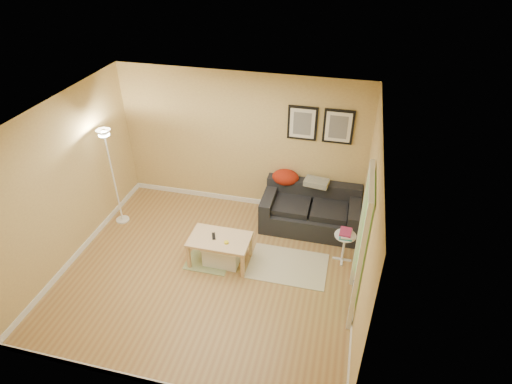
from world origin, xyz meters
TOP-DOWN VIEW (x-y plane):
  - floor at (0.00, 0.00)m, footprint 4.50×4.50m
  - ceiling at (0.00, 0.00)m, footprint 4.50×4.50m
  - wall_back at (0.00, 2.00)m, footprint 4.50×0.00m
  - wall_front at (0.00, -2.00)m, footprint 4.50×0.00m
  - wall_left at (-2.25, 0.00)m, footprint 0.00×4.00m
  - wall_right at (2.25, 0.00)m, footprint 0.00×4.00m
  - baseboard_back at (0.00, 1.99)m, footprint 4.50×0.02m
  - baseboard_front at (0.00, -1.99)m, footprint 4.50×0.02m
  - baseboard_left at (-2.24, 0.00)m, footprint 0.02×4.00m
  - baseboard_right at (2.24, 0.00)m, footprint 0.02×4.00m
  - sofa at (1.38, 1.53)m, footprint 1.70×0.90m
  - red_throw at (0.85, 1.85)m, footprint 0.48×0.36m
  - plaid_throw at (1.42, 1.80)m, footprint 0.45×0.32m
  - framed_print_left at (1.08, 1.98)m, footprint 0.50×0.04m
  - framed_print_right at (1.68, 1.98)m, footprint 0.50×0.04m
  - area_rug at (1.19, 0.41)m, footprint 1.25×0.85m
  - green_runner at (-0.09, 0.19)m, footprint 0.70×0.50m
  - coffee_table at (0.10, 0.27)m, footprint 1.08×0.81m
  - remote_control at (-0.00, 0.29)m, footprint 0.11×0.17m
  - tape_roll at (0.24, 0.18)m, footprint 0.07×0.07m
  - storage_bin at (0.13, 0.27)m, footprint 0.58×0.42m
  - side_table at (2.02, 0.76)m, footprint 0.34×0.34m
  - book_stack at (2.03, 0.75)m, footprint 0.21×0.27m
  - floor_lamp at (-2.00, 0.88)m, footprint 0.24×0.24m
  - doorway at (2.20, -0.15)m, footprint 0.12×1.01m

SIDE VIEW (x-z plane):
  - floor at x=0.00m, z-range 0.00..0.00m
  - area_rug at x=1.19m, z-range 0.00..0.01m
  - green_runner at x=-0.09m, z-range 0.00..0.01m
  - baseboard_back at x=0.00m, z-range 0.00..0.10m
  - baseboard_front at x=0.00m, z-range 0.00..0.10m
  - baseboard_left at x=-2.24m, z-range 0.00..0.10m
  - baseboard_right at x=2.24m, z-range 0.00..0.10m
  - storage_bin at x=0.13m, z-range 0.00..0.36m
  - coffee_table at x=0.10m, z-range 0.00..0.48m
  - side_table at x=2.02m, z-range 0.00..0.53m
  - sofa at x=1.38m, z-range 0.00..0.75m
  - remote_control at x=0.00m, z-range 0.48..0.50m
  - tape_roll at x=0.24m, z-range 0.48..0.51m
  - book_stack at x=2.03m, z-range 0.53..0.61m
  - red_throw at x=0.85m, z-range 0.63..0.91m
  - plaid_throw at x=1.42m, z-range 0.73..0.83m
  - floor_lamp at x=-2.00m, z-range -0.05..1.79m
  - doorway at x=2.20m, z-range -0.04..2.09m
  - wall_back at x=0.00m, z-range -0.95..3.55m
  - wall_front at x=0.00m, z-range -0.95..3.55m
  - wall_left at x=-2.25m, z-range -0.70..3.30m
  - wall_right at x=2.25m, z-range -0.70..3.30m
  - framed_print_left at x=1.08m, z-range 1.50..2.10m
  - framed_print_right at x=1.68m, z-range 1.50..2.10m
  - ceiling at x=0.00m, z-range 2.60..2.60m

